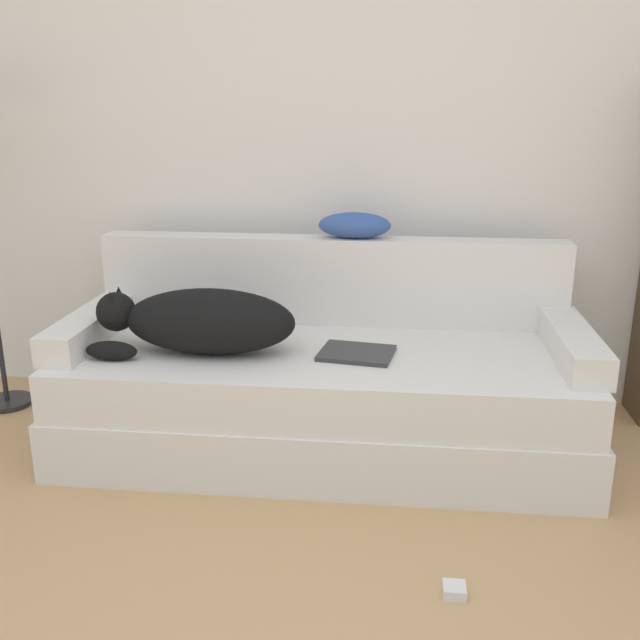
{
  "coord_description": "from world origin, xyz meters",
  "views": [
    {
      "loc": [
        0.28,
        -1.13,
        1.4
      ],
      "look_at": [
        -0.02,
        1.51,
        0.59
      ],
      "focal_mm": 40.0,
      "sensor_mm": 36.0,
      "label": 1
    }
  ],
  "objects": [
    {
      "name": "wall_back",
      "position": [
        0.0,
        2.26,
        1.35
      ],
      "size": [
        8.08,
        0.06,
        2.7
      ],
      "color": "silver",
      "rests_on": "ground_plane"
    },
    {
      "name": "couch",
      "position": [
        -0.02,
        1.61,
        0.22
      ],
      "size": [
        2.12,
        0.9,
        0.44
      ],
      "color": "silver",
      "rests_on": "ground_plane"
    },
    {
      "name": "couch_backrest",
      "position": [
        -0.02,
        1.99,
        0.64
      ],
      "size": [
        2.08,
        0.15,
        0.39
      ],
      "color": "silver",
      "rests_on": "couch"
    },
    {
      "name": "couch_arm_left",
      "position": [
        -1.0,
        1.6,
        0.5
      ],
      "size": [
        0.15,
        0.71,
        0.12
      ],
      "color": "silver",
      "rests_on": "couch"
    },
    {
      "name": "couch_arm_right",
      "position": [
        0.97,
        1.6,
        0.5
      ],
      "size": [
        0.15,
        0.71,
        0.12
      ],
      "color": "silver",
      "rests_on": "couch"
    },
    {
      "name": "dog",
      "position": [
        -0.49,
        1.51,
        0.57
      ],
      "size": [
        0.81,
        0.32,
        0.26
      ],
      "color": "black",
      "rests_on": "couch"
    },
    {
      "name": "laptop",
      "position": [
        0.13,
        1.54,
        0.45
      ],
      "size": [
        0.32,
        0.27,
        0.02
      ],
      "rotation": [
        0.0,
        0.0,
        -0.15
      ],
      "color": "#2D2D30",
      "rests_on": "couch"
    },
    {
      "name": "throw_pillow",
      "position": [
        0.08,
        1.99,
        0.89
      ],
      "size": [
        0.32,
        0.16,
        0.11
      ],
      "color": "#335199",
      "rests_on": "couch_backrest"
    },
    {
      "name": "power_adapter",
      "position": [
        0.48,
        0.69,
        0.02
      ],
      "size": [
        0.07,
        0.07,
        0.03
      ],
      "color": "silver",
      "rests_on": "ground_plane"
    }
  ]
}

